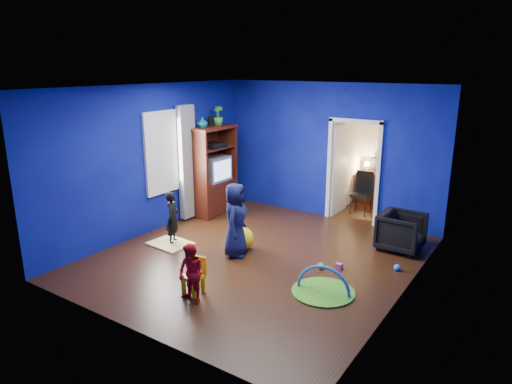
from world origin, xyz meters
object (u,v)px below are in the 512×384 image
Objects in this scene: child_black at (173,218)px; folding_chair at (361,194)px; study_desk at (376,188)px; armchair at (401,232)px; crt_tv at (214,169)px; kid_chair at (193,278)px; vase at (203,122)px; hopper_ball at (242,239)px; child_navy at (236,220)px; tv_armoire at (213,170)px; play_mat at (323,292)px; toddler_red at (191,274)px.

child_black is 4.27m from folding_chair.
armchair is at bearing -61.58° from study_desk.
crt_tv is 1.40× the size of kid_chair.
vase is 2.81m from hopper_ball.
child_black is 1.33m from child_navy.
tv_armoire is 3.87m from kid_chair.
crt_tv is 0.76× the size of folding_chair.
crt_tv reaches higher than play_mat.
play_mat is at bearing 29.70° from kid_chair.
kid_chair is at bearing -97.64° from folding_chair.
toddler_red reaches higher than hopper_ball.
vase is at bearing -97.59° from crt_tv.
toddler_red is (-1.88, -3.53, 0.09)m from armchair.
tv_armoire reaches higher than child_black.
vase is at bearing 122.32° from kid_chair.
tv_armoire is 3.35m from folding_chair.
folding_chair is (2.76, 1.76, -0.56)m from crt_tv.
vase is at bearing 32.04° from child_navy.
play_mat is at bearing -29.06° from tv_armoire.
kid_chair is at bearing 131.83° from toddler_red.
child_black reaches higher than study_desk.
vase reaches higher than crt_tv.
child_black is 3.24m from play_mat.
study_desk is (0.96, 4.38, -0.28)m from child_navy.
tv_armoire reaches higher than toddler_red.
child_black is 1.98m from crt_tv.
toddler_red is at bearing -94.78° from study_desk.
crt_tv is 3.32m from folding_chair.
tv_armoire is 2.41m from hopper_ball.
folding_chair reaches higher than play_mat.
study_desk is at bearing 100.86° from play_mat.
toddler_red is 2.00m from hopper_ball.
child_navy is 5.79× the size of vase.
armchair is at bearing 53.98° from kid_chair.
crt_tv is (-1.80, 1.67, 0.36)m from child_navy.
play_mat is (1.57, 1.08, -0.24)m from kid_chair.
play_mat is 4.88m from study_desk.
folding_chair is (2.80, 2.06, -1.61)m from vase.
vase is at bearing 131.96° from toddler_red.
tv_armoire is 2.80× the size of crt_tv.
child_black is 0.51× the size of tv_armoire.
crt_tv is (0.04, 0.00, 0.04)m from tv_armoire.
child_navy reaches higher than crt_tv.
armchair is 0.76× the size of child_black.
crt_tv is (-0.48, 1.85, 0.52)m from child_black.
hopper_ball is 4.26m from study_desk.
play_mat is 1.06× the size of study_desk.
hopper_ball reaches higher than play_mat.
child_navy is 1.87× the size of crt_tv.
armchair is 4.18m from child_black.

